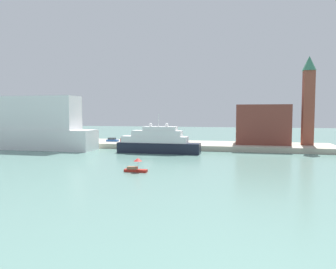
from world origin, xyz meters
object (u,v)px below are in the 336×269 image
(mooring_bollard, at_px, (158,143))
(harbor_building, at_px, (262,124))
(person_figure, at_px, (121,140))
(small_motorboat, at_px, (136,167))
(bell_tower, at_px, (308,97))
(parked_car, at_px, (112,140))
(large_yacht, at_px, (157,142))

(mooring_bollard, bearing_deg, harbor_building, 17.95)
(person_figure, distance_m, mooring_bollard, 15.63)
(small_motorboat, relative_size, bell_tower, 0.16)
(parked_car, bearing_deg, mooring_bollard, -20.53)
(parked_car, xyz_separation_m, mooring_bollard, (19.29, -7.22, -0.18))
(large_yacht, relative_size, mooring_bollard, 29.79)
(harbor_building, height_order, parked_car, harbor_building)
(large_yacht, height_order, parked_car, large_yacht)
(bell_tower, bearing_deg, mooring_bollard, -168.72)
(large_yacht, bearing_deg, small_motorboat, -83.19)
(bell_tower, relative_size, person_figure, 17.45)
(small_motorboat, height_order, bell_tower, bell_tower)
(small_motorboat, bearing_deg, harbor_building, 61.36)
(small_motorboat, xyz_separation_m, person_figure, (-20.89, 44.37, 1.39))
(small_motorboat, relative_size, harbor_building, 0.27)
(bell_tower, bearing_deg, person_figure, -175.40)
(harbor_building, xyz_separation_m, parked_car, (-52.97, -3.69, -5.97))
(large_yacht, bearing_deg, harbor_building, 32.33)
(harbor_building, distance_m, person_figure, 49.41)
(small_motorboat, distance_m, parked_car, 53.46)
(small_motorboat, xyz_separation_m, harbor_building, (27.75, 50.81, 7.20))
(small_motorboat, height_order, parked_car, parked_car)
(parked_car, bearing_deg, harbor_building, 3.98)
(parked_car, bearing_deg, large_yacht, -37.00)
(harbor_building, distance_m, bell_tower, 16.75)
(large_yacht, relative_size, person_figure, 15.23)
(small_motorboat, distance_m, mooring_bollard, 40.35)
(harbor_building, bearing_deg, mooring_bollard, -162.05)
(bell_tower, relative_size, parked_car, 6.75)
(small_motorboat, height_order, harbor_building, harbor_building)
(bell_tower, height_order, parked_car, bell_tower)
(large_yacht, distance_m, small_motorboat, 31.20)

